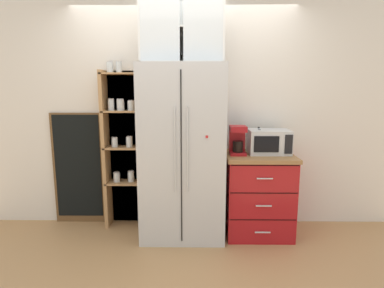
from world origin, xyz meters
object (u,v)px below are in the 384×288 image
at_px(refrigerator, 183,152).
at_px(chalkboard_menu, 79,168).
at_px(bottle_clear, 258,141).
at_px(coffee_maker, 237,140).
at_px(mug_red, 261,151).
at_px(bottle_amber, 259,143).
at_px(microwave, 269,142).

bearing_deg(refrigerator, chalkboard_menu, 166.35).
xyz_separation_m(bottle_clear, chalkboard_menu, (-2.08, 0.19, -0.36)).
relative_size(refrigerator, coffee_maker, 5.96).
distance_m(mug_red, bottle_amber, 0.11).
distance_m(bottle_clear, chalkboard_menu, 2.12).
bearing_deg(refrigerator, bottle_amber, 5.19).
bearing_deg(mug_red, bottle_clear, 91.01).
distance_m(refrigerator, microwave, 0.94).
distance_m(refrigerator, mug_red, 0.83).
height_order(mug_red, bottle_amber, bottle_amber).
distance_m(microwave, bottle_clear, 0.11).
xyz_separation_m(bottle_amber, bottle_clear, (0.00, 0.04, 0.01)).
relative_size(microwave, chalkboard_menu, 0.33).
xyz_separation_m(refrigerator, bottle_amber, (0.83, 0.08, 0.09)).
xyz_separation_m(refrigerator, coffee_maker, (0.59, 0.04, 0.13)).
bearing_deg(coffee_maker, mug_red, -11.42).
distance_m(refrigerator, bottle_clear, 0.84).
bearing_deg(mug_red, coffee_maker, 168.58).
bearing_deg(bottle_clear, coffee_maker, -161.50).
height_order(coffee_maker, mug_red, coffee_maker).
xyz_separation_m(refrigerator, microwave, (0.93, 0.08, 0.11)).
relative_size(refrigerator, chalkboard_menu, 1.40).
bearing_deg(coffee_maker, bottle_amber, 8.73).
distance_m(refrigerator, bottle_amber, 0.84).
xyz_separation_m(coffee_maker, mug_red, (0.24, -0.05, -0.11)).
bearing_deg(refrigerator, microwave, 4.92).
xyz_separation_m(microwave, bottle_clear, (-0.11, 0.04, -0.00)).
bearing_deg(coffee_maker, bottle_clear, 18.50).
bearing_deg(microwave, refrigerator, -175.08).
relative_size(refrigerator, mug_red, 17.28).
xyz_separation_m(refrigerator, chalkboard_menu, (-1.25, 0.30, -0.26)).
height_order(coffee_maker, bottle_amber, coffee_maker).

